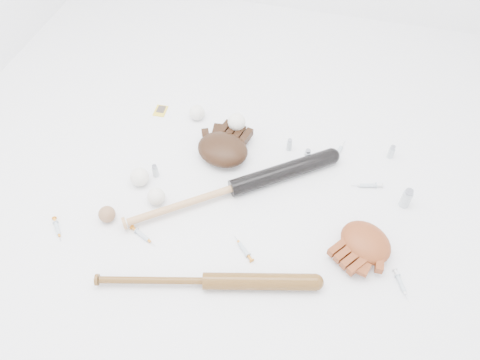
% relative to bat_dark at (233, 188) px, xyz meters
% --- Properties ---
extents(bat_dark, '(0.85, 0.67, 0.07)m').
position_rel_bat_dark_xyz_m(bat_dark, '(0.00, 0.00, 0.00)').
color(bat_dark, black).
rests_on(bat_dark, ground).
extents(bat_wood, '(0.84, 0.27, 0.06)m').
position_rel_bat_dark_xyz_m(bat_wood, '(0.01, -0.44, -0.01)').
color(bat_wood, brown).
rests_on(bat_wood, ground).
extents(glove_dark, '(0.34, 0.34, 0.10)m').
position_rel_bat_dark_xyz_m(glove_dark, '(-0.10, 0.19, 0.01)').
color(glove_dark, black).
rests_on(glove_dark, ground).
extents(glove_tan, '(0.35, 0.35, 0.09)m').
position_rel_bat_dark_xyz_m(glove_tan, '(0.57, -0.13, 0.01)').
color(glove_tan, brown).
rests_on(glove_tan, ground).
extents(trading_card, '(0.06, 0.08, 0.00)m').
position_rel_bat_dark_xyz_m(trading_card, '(-0.49, 0.41, -0.03)').
color(trading_card, yellow).
rests_on(trading_card, ground).
extents(pedestal, '(0.10, 0.10, 0.04)m').
position_rel_bat_dark_xyz_m(pedestal, '(-0.08, 0.34, -0.02)').
color(pedestal, white).
rests_on(pedestal, ground).
extents(baseball_on_pedestal, '(0.08, 0.08, 0.08)m').
position_rel_bat_dark_xyz_m(baseball_on_pedestal, '(-0.08, 0.34, 0.05)').
color(baseball_on_pedestal, white).
rests_on(baseball_on_pedestal, pedestal).
extents(baseball_left, '(0.07, 0.07, 0.07)m').
position_rel_bat_dark_xyz_m(baseball_left, '(-0.30, -0.13, 0.00)').
color(baseball_left, white).
rests_on(baseball_left, ground).
extents(baseball_upper, '(0.08, 0.08, 0.08)m').
position_rel_bat_dark_xyz_m(baseball_upper, '(-0.29, 0.40, 0.00)').
color(baseball_upper, white).
rests_on(baseball_upper, ground).
extents(baseball_mid, '(0.08, 0.08, 0.08)m').
position_rel_bat_dark_xyz_m(baseball_mid, '(-0.41, -0.05, 0.00)').
color(baseball_mid, white).
rests_on(baseball_mid, ground).
extents(baseball_aged, '(0.07, 0.07, 0.07)m').
position_rel_bat_dark_xyz_m(baseball_aged, '(-0.46, -0.26, -0.00)').
color(baseball_aged, '#916746').
rests_on(baseball_aged, ground).
extents(syringe_0, '(0.11, 0.12, 0.02)m').
position_rel_bat_dark_xyz_m(syringe_0, '(-0.64, -0.36, -0.03)').
color(syringe_0, '#ADBCC6').
rests_on(syringe_0, ground).
extents(syringe_1, '(0.12, 0.12, 0.02)m').
position_rel_bat_dark_xyz_m(syringe_1, '(0.11, -0.26, -0.03)').
color(syringe_1, '#ADBCC6').
rests_on(syringe_1, ground).
extents(syringe_2, '(0.07, 0.16, 0.02)m').
position_rel_bat_dark_xyz_m(syringe_2, '(0.40, 0.35, -0.03)').
color(syringe_2, '#ADBCC6').
rests_on(syringe_2, ground).
extents(syringe_3, '(0.08, 0.14, 0.02)m').
position_rel_bat_dark_xyz_m(syringe_3, '(0.71, -0.26, -0.03)').
color(syringe_3, '#ADBCC6').
rests_on(syringe_3, ground).
extents(syringe_4, '(0.15, 0.06, 0.02)m').
position_rel_bat_dark_xyz_m(syringe_4, '(0.56, 0.18, -0.03)').
color(syringe_4, '#ADBCC6').
rests_on(syringe_4, ground).
extents(syringe_5, '(0.15, 0.09, 0.02)m').
position_rel_bat_dark_xyz_m(syringe_5, '(-0.29, -0.30, -0.03)').
color(syringe_5, '#ADBCC6').
rests_on(syringe_5, ground).
extents(vial_0, '(0.02, 0.02, 0.06)m').
position_rel_bat_dark_xyz_m(vial_0, '(0.18, 0.31, -0.01)').
color(vial_0, '#B3BDC4').
rests_on(vial_0, ground).
extents(vial_1, '(0.03, 0.03, 0.07)m').
position_rel_bat_dark_xyz_m(vial_1, '(0.64, 0.39, -0.00)').
color(vial_1, '#B3BDC4').
rests_on(vial_1, ground).
extents(vial_2, '(0.03, 0.03, 0.07)m').
position_rel_bat_dark_xyz_m(vial_2, '(0.27, 0.26, -0.00)').
color(vial_2, '#B3BDC4').
rests_on(vial_2, ground).
extents(vial_3, '(0.04, 0.04, 0.10)m').
position_rel_bat_dark_xyz_m(vial_3, '(0.71, 0.12, 0.01)').
color(vial_3, '#B3BDC4').
rests_on(vial_3, ground).
extents(vial_4, '(0.03, 0.03, 0.07)m').
position_rel_bat_dark_xyz_m(vial_4, '(-0.36, 0.01, -0.00)').
color(vial_4, '#B3BDC4').
rests_on(vial_4, ground).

